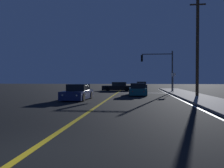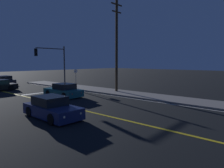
# 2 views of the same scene
# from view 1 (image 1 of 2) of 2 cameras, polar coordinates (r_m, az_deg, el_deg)

# --- Properties ---
(ground_plane) EXTENTS (160.00, 160.00, 0.00)m
(ground_plane) POSITION_cam_1_polar(r_m,az_deg,el_deg) (5.48, -23.21, -17.52)
(ground_plane) COLOR black
(sidewalk_right) EXTENTS (3.20, 46.09, 0.15)m
(sidewalk_right) POSITION_cam_1_polar(r_m,az_deg,el_deg) (18.24, 24.12, -4.18)
(sidewalk_right) COLOR gray
(sidewalk_right) RESTS_ON ground
(lane_line_center) EXTENTS (0.20, 43.53, 0.01)m
(lane_line_center) POSITION_cam_1_polar(r_m,az_deg,el_deg) (17.59, -1.98, -4.49)
(lane_line_center) COLOR gold
(lane_line_center) RESTS_ON ground
(lane_line_edge_right) EXTENTS (0.16, 43.53, 0.01)m
(lane_line_edge_right) POSITION_cam_1_polar(r_m,az_deg,el_deg) (17.78, 18.40, -4.49)
(lane_line_edge_right) COLOR silver
(lane_line_edge_right) RESTS_ON ground
(stop_bar) EXTENTS (6.49, 0.50, 0.01)m
(stop_bar) POSITION_cam_1_polar(r_m,az_deg,el_deg) (28.67, 7.83, -2.30)
(stop_bar) COLOR silver
(stop_bar) RESTS_ON ground
(car_side_waiting_navy) EXTENTS (2.00, 4.35, 1.34)m
(car_side_waiting_navy) POSITION_cam_1_polar(r_m,az_deg,el_deg) (19.40, -8.79, -2.27)
(car_side_waiting_navy) COLOR navy
(car_side_waiting_navy) RESTS_ON ground
(car_lead_oncoming_charcoal) EXTENTS (2.14, 4.73, 1.34)m
(car_lead_oncoming_charcoal) POSITION_cam_1_polar(r_m,az_deg,el_deg) (41.43, 7.46, -0.43)
(car_lead_oncoming_charcoal) COLOR #2D2D33
(car_lead_oncoming_charcoal) RESTS_ON ground
(car_parked_curb_black) EXTENTS (4.72, 1.83, 1.34)m
(car_parked_curb_black) POSITION_cam_1_polar(r_m,az_deg,el_deg) (34.20, 1.55, -0.76)
(car_parked_curb_black) COLOR black
(car_parked_curb_black) RESTS_ON ground
(car_distant_tail_teal) EXTENTS (2.03, 4.34, 1.34)m
(car_distant_tail_teal) POSITION_cam_1_polar(r_m,az_deg,el_deg) (24.70, 6.57, -1.52)
(car_distant_tail_teal) COLOR #195960
(car_distant_tail_teal) RESTS_ON ground
(traffic_signal_near_right) EXTENTS (4.33, 0.28, 5.60)m
(traffic_signal_near_right) POSITION_cam_1_polar(r_m,az_deg,el_deg) (31.14, 12.31, 4.89)
(traffic_signal_near_right) COLOR #38383D
(traffic_signal_near_right) RESTS_ON ground
(utility_pole_right) EXTENTS (1.77, 0.29, 10.42)m
(utility_pole_right) POSITION_cam_1_polar(r_m,az_deg,el_deg) (23.53, 21.05, 10.09)
(utility_pole_right) COLOR #42301E
(utility_pole_right) RESTS_ON ground
(street_sign_corner) EXTENTS (0.56, 0.09, 2.58)m
(street_sign_corner) POSITION_cam_1_polar(r_m,az_deg,el_deg) (28.46, 15.42, 1.11)
(street_sign_corner) COLOR slate
(street_sign_corner) RESTS_ON ground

